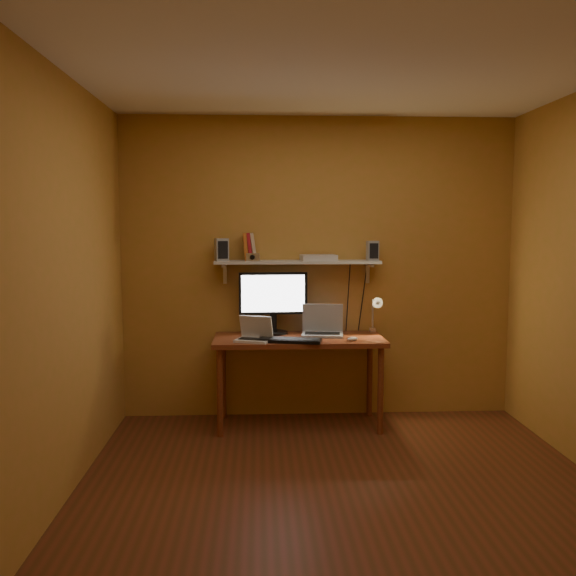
{
  "coord_description": "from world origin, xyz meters",
  "views": [
    {
      "loc": [
        -0.52,
        -3.67,
        1.67
      ],
      "look_at": [
        -0.29,
        1.18,
        1.17
      ],
      "focal_mm": 38.0,
      "sensor_mm": 36.0,
      "label": 1
    }
  ],
  "objects": [
    {
      "name": "laptop",
      "position": [
        0.02,
        1.39,
        0.82
      ],
      "size": [
        0.37,
        0.29,
        0.26
      ],
      "rotation": [
        0.0,
        0.0,
        -0.12
      ],
      "color": "gray",
      "rests_on": "desk"
    },
    {
      "name": "monitor",
      "position": [
        -0.4,
        1.46,
        1.04
      ],
      "size": [
        0.58,
        0.26,
        0.53
      ],
      "rotation": [
        0.0,
        0.0,
        0.05
      ],
      "color": "black",
      "rests_on": "desk"
    },
    {
      "name": "netbook",
      "position": [
        -0.56,
        1.14,
        0.81
      ],
      "size": [
        0.32,
        0.28,
        0.2
      ],
      "rotation": [
        0.0,
        0.0,
        -0.35
      ],
      "color": "silver",
      "rests_on": "desk"
    },
    {
      "name": "speaker_right",
      "position": [
        0.45,
        1.47,
        1.46
      ],
      "size": [
        0.1,
        0.1,
        0.17
      ],
      "primitive_type": "cube",
      "rotation": [
        0.0,
        0.0,
        0.07
      ],
      "color": "gray",
      "rests_on": "wall_shelf"
    },
    {
      "name": "shelf_camera",
      "position": [
        -0.57,
        1.4,
        1.41
      ],
      "size": [
        0.12,
        0.07,
        0.07
      ],
      "color": "silver",
      "rests_on": "wall_shelf"
    },
    {
      "name": "room",
      "position": [
        0.0,
        0.0,
        1.3
      ],
      "size": [
        3.44,
        3.24,
        2.64
      ],
      "color": "#622B19",
      "rests_on": "ground"
    },
    {
      "name": "mouse",
      "position": [
        0.23,
        1.1,
        0.77
      ],
      "size": [
        0.1,
        0.07,
        0.03
      ],
      "primitive_type": "ellipsoid",
      "rotation": [
        0.0,
        0.0,
        0.21
      ],
      "color": "silver",
      "rests_on": "desk"
    },
    {
      "name": "books",
      "position": [
        -0.6,
        1.48,
        1.49
      ],
      "size": [
        0.12,
        0.16,
        0.23
      ],
      "color": "#B95E20",
      "rests_on": "wall_shelf"
    },
    {
      "name": "speaker_left",
      "position": [
        -0.83,
        1.46,
        1.47
      ],
      "size": [
        0.13,
        0.13,
        0.19
      ],
      "primitive_type": "cube",
      "rotation": [
        0.0,
        0.0,
        0.28
      ],
      "color": "gray",
      "rests_on": "wall_shelf"
    },
    {
      "name": "router",
      "position": [
        -0.01,
        1.47,
        1.4
      ],
      "size": [
        0.31,
        0.22,
        0.05
      ],
      "primitive_type": "cube",
      "rotation": [
        0.0,
        0.0,
        0.09
      ],
      "color": "silver",
      "rests_on": "wall_shelf"
    },
    {
      "name": "wall_shelf",
      "position": [
        -0.19,
        1.47,
        1.36
      ],
      "size": [
        1.4,
        0.25,
        0.21
      ],
      "color": "silver",
      "rests_on": "room"
    },
    {
      "name": "desk",
      "position": [
        -0.19,
        1.28,
        0.66
      ],
      "size": [
        1.4,
        0.6,
        0.75
      ],
      "color": "brown",
      "rests_on": "ground"
    },
    {
      "name": "keyboard",
      "position": [
        -0.28,
        1.08,
        0.76
      ],
      "size": [
        0.52,
        0.27,
        0.03
      ],
      "primitive_type": "cube",
      "rotation": [
        0.0,
        0.0,
        -0.21
      ],
      "color": "black",
      "rests_on": "desk"
    },
    {
      "name": "desk_lamp",
      "position": [
        0.47,
        1.41,
        0.96
      ],
      "size": [
        0.09,
        0.23,
        0.38
      ],
      "color": "silver",
      "rests_on": "desk"
    }
  ]
}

